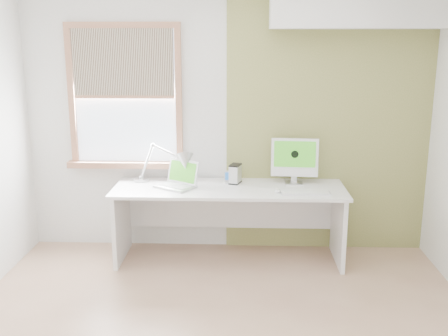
{
  "coord_description": "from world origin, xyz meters",
  "views": [
    {
      "loc": [
        0.17,
        -3.39,
        2.09
      ],
      "look_at": [
        0.0,
        1.05,
        1.0
      ],
      "focal_mm": 41.86,
      "sensor_mm": 36.0,
      "label": 1
    }
  ],
  "objects_px": {
    "laptop": "(178,180)",
    "external_drive": "(235,174)",
    "imac": "(295,158)",
    "desk_lamp": "(176,164)",
    "desk": "(229,205)"
  },
  "relations": [
    {
      "from": "desk_lamp",
      "to": "external_drive",
      "type": "bearing_deg",
      "value": 4.64
    },
    {
      "from": "desk",
      "to": "imac",
      "type": "xyz_separation_m",
      "value": [
        0.63,
        0.11,
        0.44
      ]
    },
    {
      "from": "laptop",
      "to": "imac",
      "type": "height_order",
      "value": "imac"
    },
    {
      "from": "laptop",
      "to": "external_drive",
      "type": "distance_m",
      "value": 0.56
    },
    {
      "from": "desk_lamp",
      "to": "external_drive",
      "type": "relative_size",
      "value": 3.49
    },
    {
      "from": "external_drive",
      "to": "imac",
      "type": "bearing_deg",
      "value": 2.14
    },
    {
      "from": "desk",
      "to": "desk_lamp",
      "type": "relative_size",
      "value": 3.32
    },
    {
      "from": "laptop",
      "to": "desk_lamp",
      "type": "bearing_deg",
      "value": 106.49
    },
    {
      "from": "desk",
      "to": "laptop",
      "type": "distance_m",
      "value": 0.55
    },
    {
      "from": "desk",
      "to": "desk_lamp",
      "type": "bearing_deg",
      "value": 175.02
    },
    {
      "from": "laptop",
      "to": "external_drive",
      "type": "relative_size",
      "value": 2.35
    },
    {
      "from": "imac",
      "to": "laptop",
      "type": "bearing_deg",
      "value": -171.84
    },
    {
      "from": "external_drive",
      "to": "imac",
      "type": "relative_size",
      "value": 0.42
    },
    {
      "from": "desk_lamp",
      "to": "desk",
      "type": "bearing_deg",
      "value": -4.98
    },
    {
      "from": "desk_lamp",
      "to": "external_drive",
      "type": "height_order",
      "value": "desk_lamp"
    }
  ]
}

